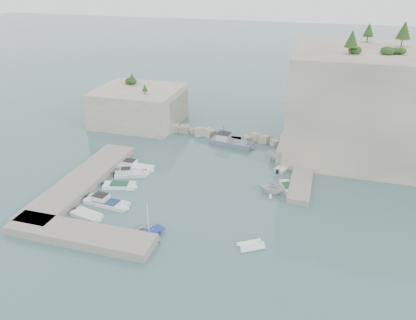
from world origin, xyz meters
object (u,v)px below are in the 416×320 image
(motorboat_c, at_px, (120,187))
(work_boat, at_px, (231,145))
(tender_east_d, at_px, (283,161))
(motorboat_d, at_px, (107,204))
(tender_east_b, at_px, (287,189))
(motorboat_e, at_px, (87,217))
(rowboat, at_px, (149,236))
(inflatable_dinghy, at_px, (251,247))
(motorboat_a, at_px, (135,169))
(tender_east_a, at_px, (271,193))
(motorboat_b, at_px, (131,176))
(tender_east_c, at_px, (284,169))

(motorboat_c, height_order, work_boat, work_boat)
(tender_east_d, bearing_deg, motorboat_d, 142.80)
(tender_east_b, bearing_deg, motorboat_e, 97.93)
(motorboat_c, relative_size, tender_east_b, 1.24)
(motorboat_e, relative_size, rowboat, 1.08)
(motorboat_c, bearing_deg, inflatable_dinghy, -36.00)
(motorboat_a, bearing_deg, work_boat, 48.89)
(motorboat_c, distance_m, rowboat, 13.03)
(motorboat_a, height_order, tender_east_a, tender_east_a)
(tender_east_d, bearing_deg, motorboat_a, 121.74)
(rowboat, bearing_deg, tender_east_b, -12.71)
(motorboat_d, bearing_deg, motorboat_a, 101.92)
(motorboat_b, distance_m, motorboat_c, 3.71)
(tender_east_a, xyz_separation_m, work_boat, (-9.26, 14.70, 0.00))
(motorboat_b, xyz_separation_m, tender_east_c, (21.93, 8.95, 0.00))
(work_boat, bearing_deg, tender_east_d, -13.84)
(motorboat_a, relative_size, tender_east_a, 1.71)
(motorboat_d, distance_m, tender_east_d, 28.82)
(rowboat, relative_size, tender_east_d, 0.82)
(tender_east_b, bearing_deg, motorboat_b, 73.00)
(motorboat_e, height_order, tender_east_a, tender_east_a)
(motorboat_a, relative_size, motorboat_b, 1.23)
(rowboat, xyz_separation_m, inflatable_dinghy, (11.81, 1.37, 0.00))
(motorboat_c, relative_size, tender_east_c, 1.12)
(tender_east_b, bearing_deg, tender_east_c, -12.93)
(tender_east_d, bearing_deg, work_boat, 76.23)
(motorboat_d, bearing_deg, rowboat, -24.14)
(motorboat_b, xyz_separation_m, inflatable_dinghy, (20.69, -11.87, 0.00))
(tender_east_c, bearing_deg, motorboat_a, 128.99)
(tender_east_a, relative_size, work_boat, 0.45)
(motorboat_e, bearing_deg, work_boat, 78.68)
(motorboat_d, distance_m, tender_east_b, 25.08)
(motorboat_d, relative_size, motorboat_e, 1.54)
(motorboat_c, xyz_separation_m, tender_east_b, (23.11, 6.37, 0.00))
(motorboat_c, height_order, tender_east_d, tender_east_d)
(tender_east_a, distance_m, tender_east_c, 8.14)
(rowboat, height_order, work_boat, work_boat)
(rowboat, distance_m, inflatable_dinghy, 11.89)
(motorboat_b, relative_size, inflatable_dinghy, 1.66)
(motorboat_d, bearing_deg, motorboat_e, -99.87)
(tender_east_a, bearing_deg, inflatable_dinghy, -176.37)
(tender_east_d, distance_m, work_boat, 10.40)
(motorboat_e, height_order, tender_east_c, same)
(inflatable_dinghy, relative_size, work_boat, 0.38)
(tender_east_a, bearing_deg, rowboat, 144.59)
(tender_east_c, relative_size, work_boat, 0.54)
(rowboat, bearing_deg, motorboat_c, 72.11)
(work_boat, bearing_deg, tender_east_a, -48.73)
(inflatable_dinghy, height_order, work_boat, work_boat)
(rowboat, xyz_separation_m, work_boat, (2.98, 28.78, 0.00))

